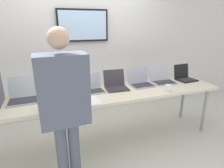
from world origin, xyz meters
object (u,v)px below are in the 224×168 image
at_px(laptop_station_2, 90,88).
at_px(laptop_station_4, 140,81).
at_px(laptop_station_0, 24,95).
at_px(coffee_mug, 168,88).
at_px(laptop_station_1, 57,91).
at_px(laptop_station_3, 116,84).
at_px(laptop_station_6, 185,76).
at_px(laptop_station_5, 162,79).
at_px(person, 64,102).
at_px(workbench, 104,96).

bearing_deg(laptop_station_2, laptop_station_4, 0.90).
xyz_separation_m(laptop_station_0, coffee_mug, (1.85, -0.37, -0.01)).
height_order(laptop_station_1, laptop_station_4, laptop_station_4).
xyz_separation_m(laptop_station_1, coffee_mug, (1.45, -0.39, -0.01)).
relative_size(laptop_station_2, laptop_station_3, 1.13).
xyz_separation_m(laptop_station_3, laptop_station_6, (1.24, -0.00, -0.00)).
height_order(laptop_station_2, laptop_station_5, laptop_station_5).
bearing_deg(laptop_station_5, laptop_station_2, -178.66).
distance_m(laptop_station_2, person, 0.86).
bearing_deg(person, laptop_station_4, 31.94).
relative_size(person, coffee_mug, 17.40).
distance_m(laptop_station_6, person, 2.18).
distance_m(laptop_station_3, person, 1.11).
height_order(laptop_station_0, laptop_station_5, laptop_station_0).
distance_m(laptop_station_6, coffee_mug, 0.71).
xyz_separation_m(workbench, laptop_station_6, (1.47, 0.13, 0.11)).
bearing_deg(laptop_station_4, laptop_station_6, -0.26).
bearing_deg(laptop_station_4, laptop_station_3, -179.48).
height_order(workbench, laptop_station_1, laptop_station_1).
xyz_separation_m(laptop_station_1, laptop_station_4, (1.23, -0.01, 0.00)).
bearing_deg(laptop_station_6, person, -159.84).
height_order(workbench, laptop_station_3, laptop_station_3).
relative_size(laptop_station_0, laptop_station_2, 1.02).
bearing_deg(laptop_station_6, laptop_station_2, -179.69).
height_order(laptop_station_3, laptop_station_6, laptop_station_3).
bearing_deg(laptop_station_5, laptop_station_4, -177.79).
distance_m(laptop_station_1, laptop_station_6, 2.06).
height_order(laptop_station_0, laptop_station_3, laptop_station_0).
xyz_separation_m(laptop_station_1, laptop_station_6, (2.06, -0.02, -0.00)).
xyz_separation_m(laptop_station_0, laptop_station_2, (0.83, -0.00, -0.00)).
bearing_deg(coffee_mug, person, -165.48).
bearing_deg(laptop_station_3, laptop_station_0, -179.78).
relative_size(workbench, person, 2.03).
height_order(laptop_station_0, coffee_mug, laptop_station_0).
height_order(laptop_station_1, person, person).
distance_m(laptop_station_1, laptop_station_5, 1.63).
relative_size(laptop_station_0, laptop_station_5, 1.04).
height_order(workbench, laptop_station_2, laptop_station_2).
relative_size(laptop_station_1, laptop_station_3, 1.09).
xyz_separation_m(laptop_station_6, person, (-2.04, -0.75, 0.16)).
distance_m(laptop_station_0, laptop_station_1, 0.40).
bearing_deg(laptop_station_5, laptop_station_0, -179.32).
distance_m(laptop_station_1, laptop_station_2, 0.44).
bearing_deg(laptop_station_4, workbench, -168.28).
bearing_deg(laptop_station_1, laptop_station_3, -1.09).
distance_m(laptop_station_4, person, 1.43).
height_order(workbench, laptop_station_0, laptop_station_0).
bearing_deg(laptop_station_3, laptop_station_2, -178.70).
height_order(laptop_station_0, laptop_station_2, laptop_station_0).
height_order(laptop_station_0, laptop_station_1, laptop_station_0).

